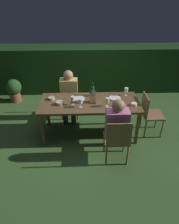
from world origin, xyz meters
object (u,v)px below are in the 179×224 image
at_px(plate_a, 79,98).
at_px(wine_glass_d, 73,99).
at_px(chair_head_far, 150,113).
at_px(person_in_mustard, 69,94).
at_px(lantern_centerpiece, 92,95).
at_px(bowl_bread, 51,98).
at_px(dining_table, 90,104).
at_px(person_in_pink, 116,125).
at_px(bowl_salad, 134,104).
at_px(bowl_dip, 122,105).
at_px(chair_side_left_b, 117,139).
at_px(wine_glass_a, 126,90).
at_px(wine_glass_c, 80,101).
at_px(chair_side_right_a, 70,96).
at_px(potted_plant_by_hedge, 14,89).
at_px(plate_b, 115,98).
at_px(wine_glass_b, 107,101).
at_px(bowl_olives, 60,103).
at_px(green_bottle_on_table, 93,91).

bearing_deg(plate_a, wine_glass_d, -115.00).
xyz_separation_m(chair_head_far, person_in_mustard, (-1.64, 0.62, 0.15)).
xyz_separation_m(lantern_centerpiece, wine_glass_d, (-0.37, -0.08, -0.03)).
relative_size(person_in_mustard, bowl_bread, 9.18).
height_order(dining_table, person_in_pink, person_in_pink).
height_order(bowl_salad, bowl_dip, bowl_salad).
bearing_deg(chair_side_left_b, chair_head_far, 46.37).
xyz_separation_m(wine_glass_a, wine_glass_c, (-0.92, -0.45, 0.00)).
bearing_deg(chair_side_right_a, bowl_dip, -44.22).
bearing_deg(person_in_pink, potted_plant_by_hedge, 137.75).
relative_size(wine_glass_c, bowl_salad, 1.51).
bearing_deg(dining_table, wine_glass_a, 18.82).
xyz_separation_m(plate_b, bowl_bread, (-1.25, -0.01, 0.02)).
height_order(wine_glass_b, bowl_bread, wine_glass_b).
relative_size(bowl_olives, bowl_bread, 1.17).
distance_m(chair_head_far, green_bottle_on_table, 1.23).
distance_m(dining_table, person_in_mustard, 0.76).
distance_m(person_in_pink, wine_glass_c, 0.78).
xyz_separation_m(wine_glass_a, wine_glass_b, (-0.43, -0.43, 0.00)).
bearing_deg(wine_glass_b, bowl_salad, 2.10).
xyz_separation_m(person_in_mustard, wine_glass_b, (0.75, -0.80, 0.23)).
bearing_deg(bowl_salad, chair_head_far, 22.81).
xyz_separation_m(chair_side_left_b, wine_glass_a, (0.32, 1.07, 0.39)).
relative_size(chair_side_right_a, bowl_dip, 5.22).
relative_size(chair_head_far, wine_glass_a, 5.15).
bearing_deg(chair_head_far, green_bottle_on_table, 166.75).
relative_size(wine_glass_d, bowl_bread, 1.35).
xyz_separation_m(chair_side_left_b, potted_plant_by_hedge, (-2.39, 2.37, -0.14)).
relative_size(lantern_centerpiece, plate_a, 1.15).
xyz_separation_m(wine_glass_a, plate_b, (-0.24, -0.12, -0.11)).
bearing_deg(lantern_centerpiece, potted_plant_by_hedge, 142.18).
relative_size(wine_glass_a, bowl_olives, 1.16).
bearing_deg(potted_plant_by_hedge, lantern_centerpiece, -37.82).
bearing_deg(wine_glass_b, wine_glass_c, -178.25).
height_order(chair_head_far, bowl_olives, chair_head_far).
distance_m(chair_side_right_a, bowl_salad, 1.62).
distance_m(chair_side_left_b, bowl_olives, 1.28).
bearing_deg(wine_glass_b, person_in_pink, -75.46).
height_order(green_bottle_on_table, potted_plant_by_hedge, green_bottle_on_table).
bearing_deg(person_in_mustard, person_in_pink, -55.07).
xyz_separation_m(chair_side_left_b, wine_glass_d, (-0.75, 0.72, 0.39)).
bearing_deg(wine_glass_a, person_in_pink, -109.88).
distance_m(wine_glass_c, bowl_bread, 0.66).
bearing_deg(green_bottle_on_table, wine_glass_c, -117.76).
xyz_separation_m(chair_head_far, bowl_bread, (-1.95, 0.13, 0.30)).
bearing_deg(wine_glass_b, person_in_mustard, 133.24).
bearing_deg(wine_glass_a, wine_glass_d, -161.94).
bearing_deg(dining_table, wine_glass_d, -163.77).
xyz_separation_m(lantern_centerpiece, bowl_bread, (-0.80, 0.14, -0.12)).
relative_size(wine_glass_d, bowl_salad, 1.51).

